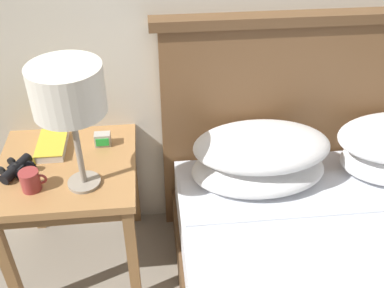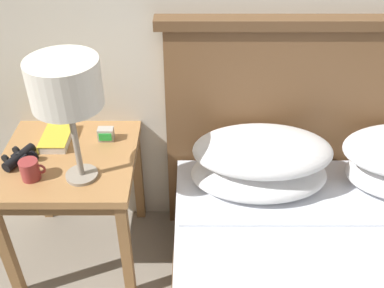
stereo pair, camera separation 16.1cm
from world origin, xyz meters
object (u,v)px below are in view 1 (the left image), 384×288
Objects in this scene: binoculars_pair at (17,169)px; nightstand at (69,179)px; table_lamp at (68,92)px; coffee_mug at (31,181)px; alarm_clock at (103,139)px; book_on_nightstand at (52,145)px.

nightstand is at bearing 11.64° from binoculars_pair.
table_lamp reaches higher than coffee_mug.
binoculars_pair is (-0.19, -0.04, 0.10)m from nightstand.
coffee_mug reaches higher than binoculars_pair.
binoculars_pair is at bearing 126.72° from coffee_mug.
binoculars_pair is 0.14m from coffee_mug.
coffee_mug is at bearing -134.13° from alarm_clock.
book_on_nightstand is 2.08× the size of coffee_mug.
table_lamp is 0.50m from book_on_nightstand.
book_on_nightstand is 3.07× the size of alarm_clock.
alarm_clock is at bearing 1.24° from book_on_nightstand.
nightstand is 0.22m from coffee_mug.
table_lamp is 0.49m from binoculars_pair.
book_on_nightstand is 0.22m from alarm_clock.
binoculars_pair reaches higher than book_on_nightstand.
book_on_nightstand is at bearing -178.76° from alarm_clock.
nightstand is 1.18× the size of table_lamp.
alarm_clock is (0.15, 0.12, 0.11)m from nightstand.
alarm_clock is at bearing 38.99° from nightstand.
table_lamp is at bearing -57.08° from book_on_nightstand.
alarm_clock reaches higher than nightstand.
coffee_mug is 0.37m from alarm_clock.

